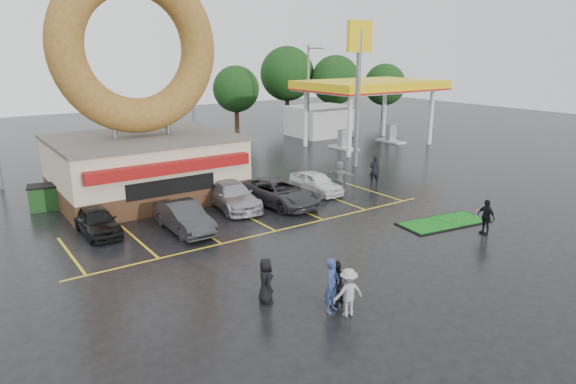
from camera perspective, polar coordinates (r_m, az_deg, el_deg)
ground at (r=22.71m, az=3.42°, el=-6.75°), size 120.00×120.00×0.00m
donut_shop at (r=31.36m, az=-15.95°, el=7.38°), size 10.20×8.70×13.50m
gas_station at (r=50.16m, az=6.68°, el=9.86°), size 12.30×13.65×5.90m
shell_sign at (r=38.61m, az=7.85°, el=13.61°), size 2.20×0.36×10.60m
streetlight_mid at (r=41.25m, az=-10.43°, el=10.00°), size 0.40×2.21×9.00m
streetlight_right at (r=48.29m, az=2.31°, el=11.02°), size 0.40×2.21×9.00m
tree_far_a at (r=60.80m, az=5.29°, el=12.29°), size 5.60×5.60×8.00m
tree_far_b at (r=63.44m, az=10.70°, el=11.64°), size 4.90×4.90×7.00m
tree_far_c at (r=61.50m, az=-0.09°, el=13.00°), size 6.30×6.30×9.00m
tree_far_d at (r=55.64m, az=-5.79°, el=11.30°), size 4.90×4.90×7.00m
car_black at (r=26.34m, az=-20.44°, el=-3.02°), size 1.57×3.88×1.32m
car_dgrey at (r=25.52m, az=-11.48°, el=-2.77°), size 1.58×4.38×1.44m
car_silver at (r=28.88m, az=-6.22°, el=-0.38°), size 2.60×5.18×1.44m
car_grey at (r=29.24m, az=-0.99°, el=-0.05°), size 3.05×5.57×1.48m
car_white at (r=31.69m, az=3.13°, el=1.05°), size 1.67×4.01×1.36m
person_blue at (r=17.58m, az=4.93°, el=-10.28°), size 0.83×0.72×1.93m
person_blackjkt at (r=18.05m, az=5.23°, el=-10.08°), size 0.96×0.85×1.65m
person_hoodie at (r=17.46m, az=6.71°, el=-11.00°), size 1.18×0.83×1.67m
person_bystander at (r=18.20m, az=-2.50°, el=-9.81°), size 0.66×0.88×1.63m
person_cameraman at (r=26.42m, az=21.12°, el=-2.58°), size 0.51×1.04×1.72m
person_walker_near at (r=32.37m, az=5.75°, el=1.81°), size 1.39×1.81×1.91m
person_walker_far at (r=34.11m, az=9.58°, el=2.41°), size 0.84×0.74×1.94m
dumpster at (r=31.55m, az=-25.21°, el=-0.56°), size 2.01×1.54×1.30m
putting_green at (r=27.56m, az=16.90°, el=-3.25°), size 5.01×2.72×0.60m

